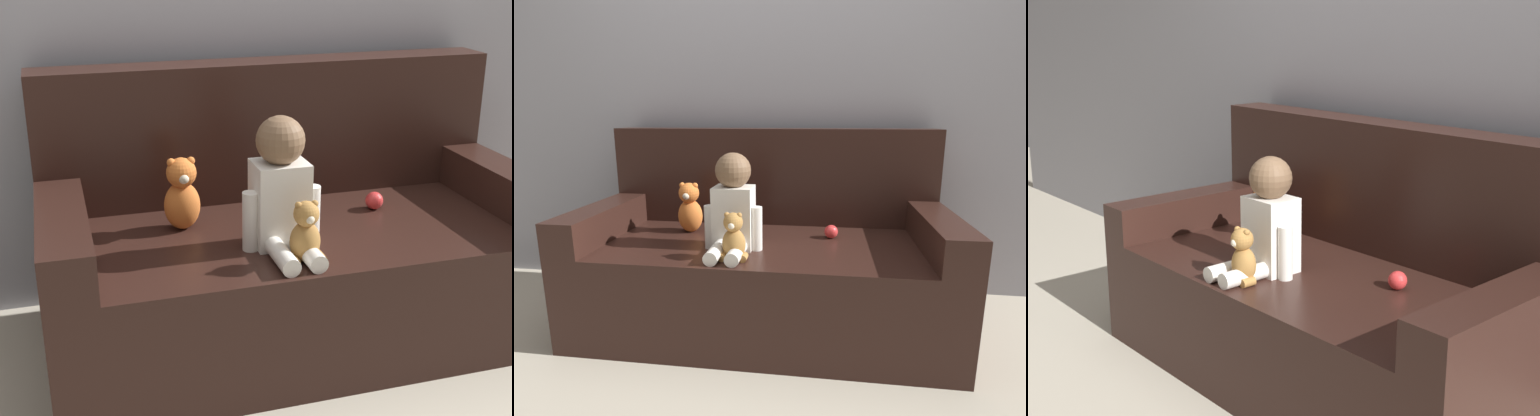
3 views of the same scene
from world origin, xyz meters
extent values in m
plane|color=#B7AD99|center=(0.00, 0.00, 0.00)|extent=(12.00, 12.00, 0.00)
cube|color=black|center=(0.00, 0.00, 0.22)|extent=(1.77, 0.87, 0.45)
cube|color=black|center=(0.00, 0.34, 0.71)|extent=(1.77, 0.18, 0.53)
cube|color=black|center=(-0.81, 0.00, 0.53)|extent=(0.16, 0.87, 0.16)
cube|color=black|center=(0.81, 0.00, 0.53)|extent=(0.16, 0.87, 0.16)
cube|color=white|center=(-0.11, -0.15, 0.59)|extent=(0.18, 0.15, 0.28)
sphere|color=brown|center=(-0.11, -0.15, 0.81)|extent=(0.16, 0.16, 0.16)
cylinder|color=white|center=(-0.16, -0.32, 0.48)|extent=(0.06, 0.19, 0.06)
cylinder|color=white|center=(-0.07, -0.32, 0.48)|extent=(0.06, 0.19, 0.06)
cylinder|color=white|center=(-0.22, -0.18, 0.55)|extent=(0.05, 0.05, 0.20)
cylinder|color=white|center=(-0.01, -0.18, 0.55)|extent=(0.05, 0.05, 0.20)
ellipsoid|color=#AD7A3D|center=(-0.08, -0.31, 0.52)|extent=(0.10, 0.08, 0.13)
sphere|color=#AD7A3D|center=(-0.08, -0.32, 0.61)|extent=(0.08, 0.08, 0.08)
sphere|color=#AD7A3D|center=(-0.11, -0.32, 0.64)|extent=(0.02, 0.02, 0.02)
sphere|color=#AD7A3D|center=(-0.05, -0.32, 0.64)|extent=(0.02, 0.02, 0.02)
sphere|color=beige|center=(-0.08, -0.35, 0.61)|extent=(0.03, 0.03, 0.03)
cylinder|color=#AD7A3D|center=(-0.12, -0.33, 0.47)|extent=(0.03, 0.05, 0.03)
cylinder|color=#AD7A3D|center=(-0.04, -0.33, 0.47)|extent=(0.03, 0.05, 0.03)
ellipsoid|color=orange|center=(-0.40, 0.07, 0.54)|extent=(0.13, 0.10, 0.17)
sphere|color=orange|center=(-0.40, 0.06, 0.66)|extent=(0.10, 0.10, 0.10)
sphere|color=orange|center=(-0.43, 0.06, 0.70)|extent=(0.03, 0.03, 0.03)
sphere|color=orange|center=(-0.36, 0.06, 0.70)|extent=(0.03, 0.03, 0.03)
sphere|color=beige|center=(-0.40, 0.02, 0.65)|extent=(0.04, 0.04, 0.04)
sphere|color=red|center=(0.33, 0.05, 0.48)|extent=(0.07, 0.07, 0.07)
camera|label=1|loc=(-0.81, -2.23, 1.41)|focal=50.00mm
camera|label=2|loc=(0.29, -1.87, 1.04)|focal=28.00mm
camera|label=3|loc=(1.82, -1.79, 1.35)|focal=50.00mm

